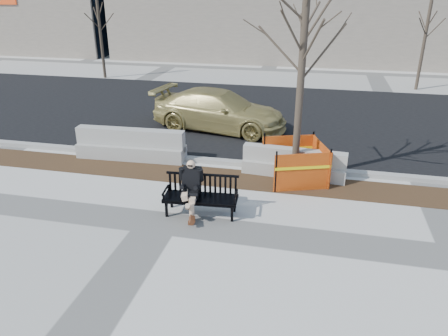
{
  "coord_description": "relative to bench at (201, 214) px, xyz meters",
  "views": [
    {
      "loc": [
        3.18,
        -7.62,
        4.8
      ],
      "look_at": [
        1.2,
        1.17,
        0.92
      ],
      "focal_mm": 34.36,
      "sensor_mm": 36.0,
      "label": 1
    }
  ],
  "objects": [
    {
      "name": "bench",
      "position": [
        0.0,
        0.0,
        0.0
      ],
      "size": [
        1.74,
        0.74,
        0.9
      ],
      "primitive_type": null,
      "rotation": [
        0.0,
        0.0,
        0.08
      ],
      "color": "black",
      "rests_on": "ground"
    },
    {
      "name": "far_tree_left",
      "position": [
        -9.32,
        13.67,
        0.0
      ],
      "size": [
        2.06,
        2.06,
        4.72
      ],
      "primitive_type": null,
      "rotation": [
        0.0,
        0.0,
        -0.2
      ],
      "color": "#44382C",
      "rests_on": "ground"
    },
    {
      "name": "jersey_barrier_right",
      "position": [
        1.88,
        2.58,
        0.0
      ],
      "size": [
        2.79,
        0.77,
        0.79
      ],
      "primitive_type": null,
      "rotation": [
        0.0,
        0.0,
        -0.08
      ],
      "color": "#A6A49B",
      "rests_on": "ground"
    },
    {
      "name": "far_tree_right",
      "position": [
        7.03,
        14.37,
        0.0
      ],
      "size": [
        2.22,
        2.22,
        4.66
      ],
      "primitive_type": null,
      "rotation": [
        0.0,
        0.0,
        -0.35
      ],
      "color": "#4A3D30",
      "rests_on": "ground"
    },
    {
      "name": "tree_fence",
      "position": [
        1.92,
        2.34,
        0.0
      ],
      "size": [
        2.8,
        2.8,
        5.46
      ],
      "primitive_type": null,
      "rotation": [
        0.0,
        0.0,
        0.35
      ],
      "color": "orange",
      "rests_on": "ground"
    },
    {
      "name": "sedan",
      "position": [
        -1.0,
        6.11,
        0.0
      ],
      "size": [
        5.03,
        2.7,
        1.39
      ],
      "primitive_type": "imported",
      "rotation": [
        0.0,
        0.0,
        1.41
      ],
      "color": "tan",
      "rests_on": "ground"
    },
    {
      "name": "mulch_strip",
      "position": [
        -0.8,
        2.03,
        0.0
      ],
      "size": [
        40.0,
        1.2,
        0.02
      ],
      "primitive_type": "cube",
      "color": "#47301C",
      "rests_on": "ground"
    },
    {
      "name": "asphalt_street",
      "position": [
        -0.8,
        8.23,
        0.0
      ],
      "size": [
        60.0,
        10.4,
        0.01
      ],
      "primitive_type": "cube",
      "color": "black",
      "rests_on": "ground"
    },
    {
      "name": "seated_man",
      "position": [
        -0.23,
        0.03,
        0.0
      ],
      "size": [
        0.59,
        0.92,
        1.23
      ],
      "primitive_type": null,
      "rotation": [
        0.0,
        0.0,
        0.08
      ],
      "color": "black",
      "rests_on": "ground"
    },
    {
      "name": "ground",
      "position": [
        -0.8,
        -0.57,
        0.0
      ],
      "size": [
        120.0,
        120.0,
        0.0
      ],
      "primitive_type": "plane",
      "color": "beige",
      "rests_on": "ground"
    },
    {
      "name": "curb",
      "position": [
        -0.8,
        2.98,
        0.06
      ],
      "size": [
        60.0,
        0.25,
        0.12
      ],
      "primitive_type": "cube",
      "color": "#9E9B93",
      "rests_on": "ground"
    },
    {
      "name": "jersey_barrier_left",
      "position": [
        -2.92,
        2.8,
        0.0
      ],
      "size": [
        3.27,
        0.79,
        0.93
      ],
      "primitive_type": null,
      "rotation": [
        0.0,
        0.0,
        0.04
      ],
      "color": "#A19E96",
      "rests_on": "ground"
    }
  ]
}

